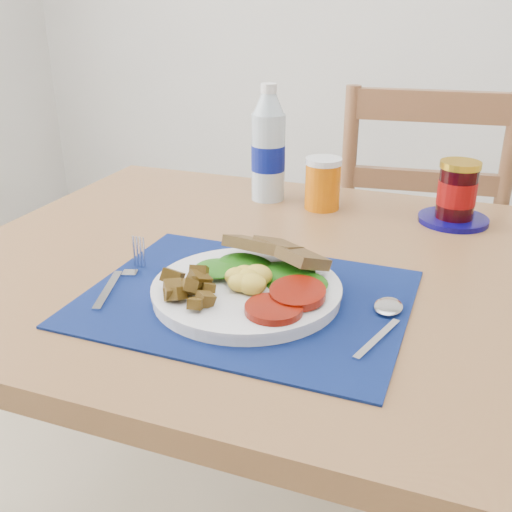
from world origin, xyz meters
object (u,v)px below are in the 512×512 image
at_px(juice_glass, 323,185).
at_px(water_bottle, 268,150).
at_px(jam_on_saucer, 456,196).
at_px(breakfast_plate, 242,286).
at_px(chair_far, 417,222).

bearing_deg(juice_glass, water_bottle, 171.43).
distance_m(juice_glass, jam_on_saucer, 0.27).
height_order(breakfast_plate, jam_on_saucer, jam_on_saucer).
relative_size(breakfast_plate, jam_on_saucer, 2.03).
distance_m(water_bottle, jam_on_saucer, 0.40).
xyz_separation_m(water_bottle, juice_glass, (0.13, -0.02, -0.06)).
height_order(water_bottle, jam_on_saucer, water_bottle).
bearing_deg(chair_far, breakfast_plate, 72.21).
distance_m(chair_far, juice_glass, 0.51).
xyz_separation_m(chair_far, breakfast_plate, (-0.17, -0.88, 0.18)).
xyz_separation_m(chair_far, water_bottle, (-0.30, -0.41, 0.27)).
bearing_deg(jam_on_saucer, juice_glass, -177.82).
bearing_deg(juice_glass, breakfast_plate, -90.65).
bearing_deg(juice_glass, chair_far, 68.76).
height_order(breakfast_plate, juice_glass, juice_glass).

